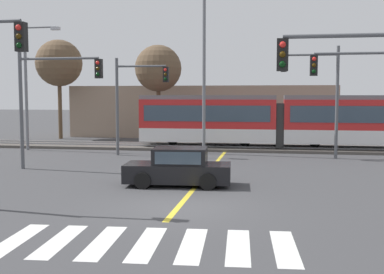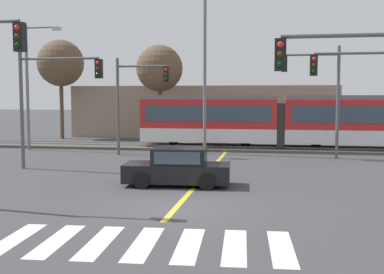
% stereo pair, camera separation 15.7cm
% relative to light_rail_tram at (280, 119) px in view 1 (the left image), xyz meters
% --- Properties ---
extents(ground_plane, '(200.00, 200.00, 0.00)m').
position_rel_light_rail_tram_xyz_m(ground_plane, '(-3.44, -17.22, -2.05)').
color(ground_plane, '#3D3D3F').
extents(track_bed, '(120.00, 4.00, 0.18)m').
position_rel_light_rail_tram_xyz_m(track_bed, '(-3.44, 0.01, -1.96)').
color(track_bed, '#4C4742').
rests_on(track_bed, ground).
extents(rail_near, '(120.00, 0.08, 0.10)m').
position_rel_light_rail_tram_xyz_m(rail_near, '(-3.44, -0.71, -1.82)').
color(rail_near, '#939399').
rests_on(rail_near, track_bed).
extents(rail_far, '(120.00, 0.08, 0.10)m').
position_rel_light_rail_tram_xyz_m(rail_far, '(-3.44, 0.73, -1.82)').
color(rail_far, '#939399').
rests_on(rail_far, track_bed).
extents(light_rail_tram, '(18.50, 2.64, 3.43)m').
position_rel_light_rail_tram_xyz_m(light_rail_tram, '(0.00, 0.00, 0.00)').
color(light_rail_tram, silver).
rests_on(light_rail_tram, track_bed).
extents(crosswalk_stripe_0, '(0.75, 2.83, 0.01)m').
position_rel_light_rail_tram_xyz_m(crosswalk_stripe_0, '(-6.73, -21.34, -2.04)').
color(crosswalk_stripe_0, silver).
rests_on(crosswalk_stripe_0, ground).
extents(crosswalk_stripe_1, '(0.75, 2.83, 0.01)m').
position_rel_light_rail_tram_xyz_m(crosswalk_stripe_1, '(-5.63, -21.26, -2.04)').
color(crosswalk_stripe_1, silver).
rests_on(crosswalk_stripe_1, ground).
extents(crosswalk_stripe_2, '(0.75, 2.83, 0.01)m').
position_rel_light_rail_tram_xyz_m(crosswalk_stripe_2, '(-4.53, -21.19, -2.04)').
color(crosswalk_stripe_2, silver).
rests_on(crosswalk_stripe_2, ground).
extents(crosswalk_stripe_3, '(0.75, 2.83, 0.01)m').
position_rel_light_rail_tram_xyz_m(crosswalk_stripe_3, '(-3.44, -21.12, -2.04)').
color(crosswalk_stripe_3, silver).
rests_on(crosswalk_stripe_3, ground).
extents(crosswalk_stripe_4, '(0.75, 2.83, 0.01)m').
position_rel_light_rail_tram_xyz_m(crosswalk_stripe_4, '(-2.34, -21.04, -2.04)').
color(crosswalk_stripe_4, silver).
rests_on(crosswalk_stripe_4, ground).
extents(crosswalk_stripe_5, '(0.75, 2.83, 0.01)m').
position_rel_light_rail_tram_xyz_m(crosswalk_stripe_5, '(-1.24, -20.97, -2.04)').
color(crosswalk_stripe_5, silver).
rests_on(crosswalk_stripe_5, ground).
extents(crosswalk_stripe_6, '(0.75, 2.83, 0.01)m').
position_rel_light_rail_tram_xyz_m(crosswalk_stripe_6, '(-0.14, -20.90, -2.04)').
color(crosswalk_stripe_6, silver).
rests_on(crosswalk_stripe_6, ground).
extents(lane_centre_line, '(0.20, 17.12, 0.01)m').
position_rel_light_rail_tram_xyz_m(lane_centre_line, '(-3.44, -10.56, -2.05)').
color(lane_centre_line, gold).
rests_on(lane_centre_line, ground).
extents(sedan_crossing, '(4.31, 2.14, 1.52)m').
position_rel_light_rail_tram_xyz_m(sedan_crossing, '(-4.17, -13.51, -1.35)').
color(sedan_crossing, black).
rests_on(sedan_crossing, ground).
extents(traffic_light_near_right, '(3.75, 0.38, 5.61)m').
position_rel_light_rail_tram_xyz_m(traffic_light_near_right, '(1.97, -18.30, 1.70)').
color(traffic_light_near_right, '#515459').
rests_on(traffic_light_near_right, ground).
extents(traffic_light_mid_left, '(4.25, 0.38, 5.87)m').
position_rel_light_rail_tram_xyz_m(traffic_light_mid_left, '(-11.10, -10.44, 1.83)').
color(traffic_light_mid_left, '#515459').
rests_on(traffic_light_mid_left, ground).
extents(traffic_light_far_right, '(3.25, 0.38, 6.37)m').
position_rel_light_rail_tram_xyz_m(traffic_light_far_right, '(2.08, -3.92, 2.10)').
color(traffic_light_far_right, '#515459').
rests_on(traffic_light_far_right, ground).
extents(traffic_light_far_left, '(3.25, 0.38, 5.81)m').
position_rel_light_rail_tram_xyz_m(traffic_light_far_left, '(-8.59, -4.46, 1.74)').
color(traffic_light_far_left, '#515459').
rests_on(traffic_light_far_left, ground).
extents(traffic_light_mid_right, '(4.25, 0.38, 5.88)m').
position_rel_light_rail_tram_xyz_m(traffic_light_mid_right, '(3.80, -10.42, 1.85)').
color(traffic_light_mid_right, '#515459').
rests_on(traffic_light_mid_right, ground).
extents(street_lamp_west, '(2.54, 0.28, 8.19)m').
position_rel_light_rail_tram_xyz_m(street_lamp_west, '(-16.22, -2.71, 2.66)').
color(street_lamp_west, slate).
rests_on(street_lamp_west, ground).
extents(street_lamp_centre, '(2.47, 0.28, 9.81)m').
position_rel_light_rail_tram_xyz_m(street_lamp_centre, '(-4.44, -2.85, 3.49)').
color(street_lamp_centre, slate).
rests_on(street_lamp_centre, ground).
extents(bare_tree_far_west, '(3.83, 3.83, 8.17)m').
position_rel_light_rail_tram_xyz_m(bare_tree_far_west, '(-17.89, 5.39, 4.18)').
color(bare_tree_far_west, brown).
rests_on(bare_tree_far_west, ground).
extents(bare_tree_west, '(3.54, 3.54, 7.43)m').
position_rel_light_rail_tram_xyz_m(bare_tree_west, '(-9.11, 3.73, 3.57)').
color(bare_tree_west, brown).
rests_on(bare_tree_west, ground).
extents(building_backdrop_far, '(22.55, 6.00, 4.41)m').
position_rel_light_rail_tram_xyz_m(building_backdrop_far, '(-6.54, 10.11, 0.16)').
color(building_backdrop_far, gray).
rests_on(building_backdrop_far, ground).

